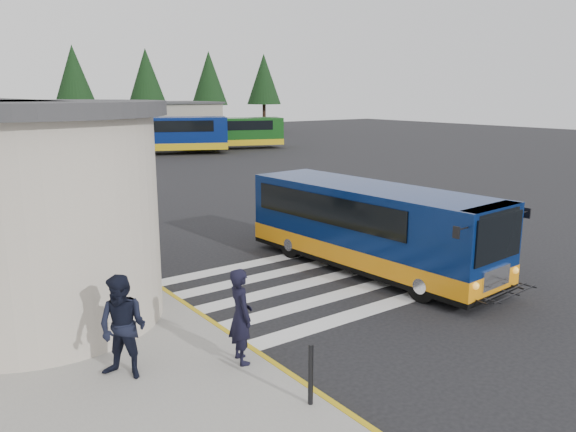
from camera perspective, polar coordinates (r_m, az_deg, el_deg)
ground at (r=16.40m, az=1.64°, el=-5.77°), size 140.00×140.00×0.00m
curb_strip at (r=17.93m, az=-16.78°, el=-4.44°), size 0.12×34.00×0.16m
crosswalk at (r=15.51m, az=1.99°, el=-6.83°), size 8.00×5.35×0.01m
depot_building at (r=56.57m, az=-20.33°, el=8.64°), size 26.40×8.40×4.20m
tree_line at (r=64.31m, az=-22.43°, el=13.01°), size 58.40×4.40×10.00m
transit_bus at (r=16.60m, az=8.34°, el=-1.42°), size 3.30×8.92×2.48m
pedestrian_a at (r=10.63m, az=-4.82°, el=-10.06°), size 0.56×0.74×1.83m
pedestrian_b at (r=10.45m, az=-16.44°, el=-10.79°), size 1.13×1.16×1.89m
bollard at (r=9.42m, az=2.32°, el=-15.78°), size 0.09×0.09×1.05m
far_bus_a at (r=48.91m, az=-12.38°, el=8.19°), size 10.57×6.90×2.66m
far_bus_b at (r=52.54m, az=-5.82°, el=8.53°), size 9.79×5.59×2.44m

